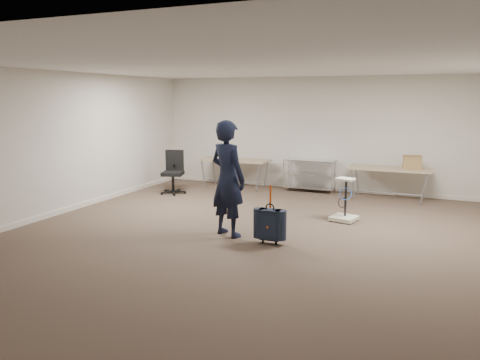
% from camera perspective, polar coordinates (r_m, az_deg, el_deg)
% --- Properties ---
extents(ground, '(9.00, 9.00, 0.00)m').
position_cam_1_polar(ground, '(7.83, 0.66, -6.98)').
color(ground, '#3F3126').
rests_on(ground, ground).
extents(room_shell, '(8.00, 9.00, 9.00)m').
position_cam_1_polar(room_shell, '(9.06, 3.96, -4.31)').
color(room_shell, beige).
rests_on(room_shell, ground).
extents(folding_table_left, '(1.80, 0.75, 0.73)m').
position_cam_1_polar(folding_table_left, '(11.97, -0.65, 2.28)').
color(folding_table_left, '#907658').
rests_on(folding_table_left, ground).
extents(folding_table_right, '(1.80, 0.75, 0.73)m').
position_cam_1_polar(folding_table_right, '(11.04, 17.76, 1.15)').
color(folding_table_right, '#907658').
rests_on(folding_table_right, ground).
extents(wire_shelf, '(1.22, 0.47, 0.80)m').
position_cam_1_polar(wire_shelf, '(11.64, 8.47, 0.77)').
color(wire_shelf, silver).
rests_on(wire_shelf, ground).
extents(person, '(0.83, 0.69, 1.93)m').
position_cam_1_polar(person, '(7.73, -1.51, 0.16)').
color(person, black).
rests_on(person, ground).
extents(suitcase, '(0.35, 0.20, 0.94)m').
position_cam_1_polar(suitcase, '(7.41, 3.65, -5.42)').
color(suitcase, black).
rests_on(suitcase, ground).
extents(office_chair, '(0.63, 0.63, 1.04)m').
position_cam_1_polar(office_chair, '(11.41, -8.13, -0.05)').
color(office_chair, black).
rests_on(office_chair, ground).
extents(equipment_cart, '(0.54, 0.54, 0.82)m').
position_cam_1_polar(equipment_cart, '(9.00, 12.59, -3.56)').
color(equipment_cart, silver).
rests_on(equipment_cart, ground).
extents(cardboard_box, '(0.42, 0.33, 0.29)m').
position_cam_1_polar(cardboard_box, '(11.08, 20.27, 2.07)').
color(cardboard_box, '#9E7549').
rests_on(cardboard_box, folding_table_right).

